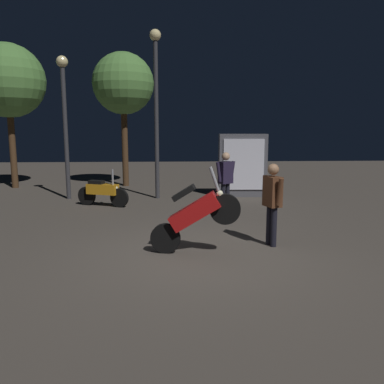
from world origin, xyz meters
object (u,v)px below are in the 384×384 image
object	(u,v)px
motorcycle_red_foreground	(195,215)
motorcycle_orange_parked_left	(103,192)
person_bystander_far	(272,198)
kiosk_billboard	(243,165)
streetlamp_far	(156,94)
person_rider_beside	(225,177)
streetlamp_near	(64,108)

from	to	relation	value
motorcycle_red_foreground	motorcycle_orange_parked_left	bearing A→B (deg)	127.91
person_bystander_far	kiosk_billboard	size ratio (longest dim) A/B	0.77
streetlamp_far	kiosk_billboard	distance (m)	3.69
person_rider_beside	person_bystander_far	bearing A→B (deg)	-23.86
motorcycle_red_foreground	streetlamp_near	distance (m)	7.36
streetlamp_near	streetlamp_far	distance (m)	2.94
motorcycle_orange_parked_left	streetlamp_far	world-z (taller)	streetlamp_far
kiosk_billboard	streetlamp_near	bearing A→B (deg)	4.32
motorcycle_red_foreground	streetlamp_far	world-z (taller)	streetlamp_far
motorcycle_red_foreground	streetlamp_far	xyz separation A→B (m)	(-0.89, 5.90, 2.61)
person_rider_beside	streetlamp_far	size ratio (longest dim) A/B	0.31
motorcycle_orange_parked_left	motorcycle_red_foreground	bearing A→B (deg)	-40.70
streetlamp_near	person_rider_beside	bearing A→B (deg)	-25.34
motorcycle_red_foreground	person_rider_beside	bearing A→B (deg)	83.64
person_bystander_far	motorcycle_red_foreground	bearing A→B (deg)	178.20
motorcycle_red_foreground	motorcycle_orange_parked_left	size ratio (longest dim) A/B	1.04
motorcycle_red_foreground	person_rider_beside	xyz separation A→B (m)	(1.06, 3.63, 0.24)
motorcycle_orange_parked_left	streetlamp_far	distance (m)	3.55
streetlamp_near	kiosk_billboard	size ratio (longest dim) A/B	2.15
motorcycle_red_foreground	streetlamp_near	bearing A→B (deg)	132.53
person_bystander_far	kiosk_billboard	distance (m)	5.71
motorcycle_orange_parked_left	kiosk_billboard	size ratio (longest dim) A/B	0.75
person_bystander_far	kiosk_billboard	world-z (taller)	kiosk_billboard
streetlamp_far	kiosk_billboard	xyz separation A→B (m)	(2.87, 0.26, -2.30)
streetlamp_near	motorcycle_red_foreground	bearing A→B (deg)	-57.38
motorcycle_orange_parked_left	person_bystander_far	bearing A→B (deg)	-24.83
streetlamp_far	kiosk_billboard	bearing A→B (deg)	5.21
motorcycle_orange_parked_left	streetlamp_near	world-z (taller)	streetlamp_near
streetlamp_far	kiosk_billboard	size ratio (longest dim) A/B	2.54
motorcycle_red_foreground	motorcycle_orange_parked_left	distance (m)	5.26
person_rider_beside	streetlamp_far	bearing A→B (deg)	-172.06
person_bystander_far	streetlamp_near	size ratio (longest dim) A/B	0.36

